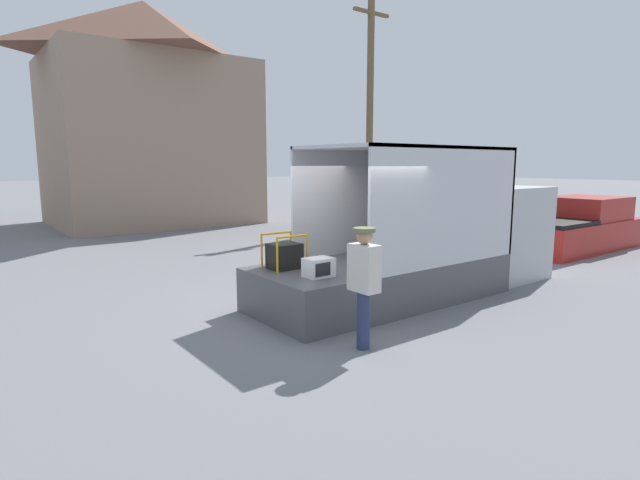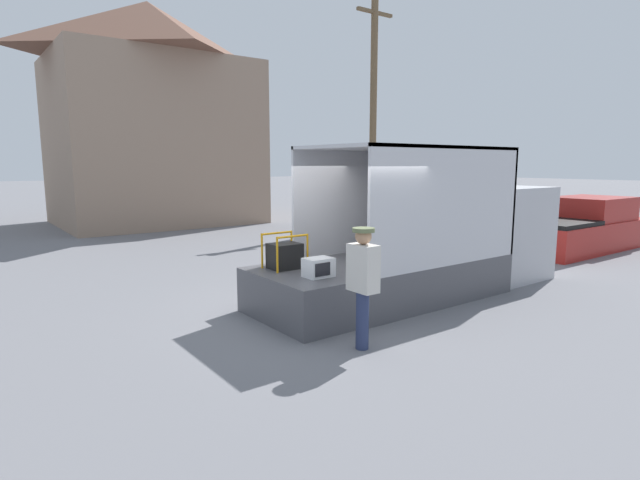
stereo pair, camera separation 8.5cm
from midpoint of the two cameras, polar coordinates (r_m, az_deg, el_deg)
name	(u,v)px [view 1 (the left image)]	position (r m, az deg, el deg)	size (l,w,h in m)	color
ground_plane	(326,313)	(8.68, 0.45, -8.29)	(160.00, 160.00, 0.00)	slate
box_truck	(451,244)	(10.77, 14.49, -0.42)	(5.66, 2.13, 2.85)	#B2B2B7
tailgate_deck	(298,296)	(8.24, -2.82, -6.46)	(1.18, 2.03, 0.77)	#4C4C51
microwave	(319,267)	(7.87, -0.46, -3.15)	(0.44, 0.34, 0.30)	white
portable_generator	(285,255)	(8.52, -4.26, -1.76)	(0.64, 0.53, 0.60)	black
worker_person	(364,276)	(6.81, 4.69, -4.07)	(0.30, 0.44, 1.69)	navy
pickup_truck_red	(578,228)	(16.81, 27.23, 1.23)	(5.26, 1.91, 1.55)	maroon
house_backdrop	(148,113)	(23.00, -19.14, 13.56)	(8.09, 6.77, 9.17)	gray
utility_pole	(370,110)	(20.92, 5.60, 14.52)	(1.80, 0.28, 9.02)	brown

